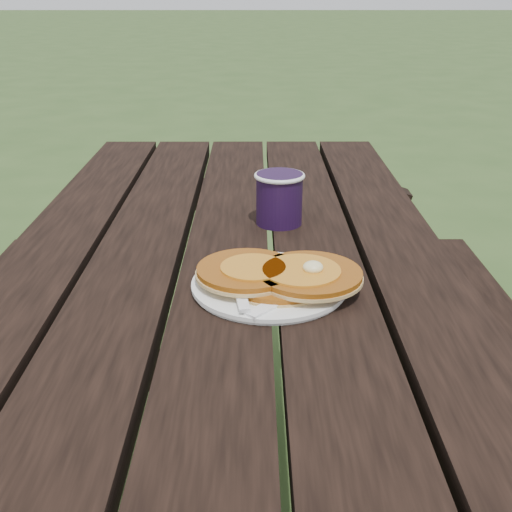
{
  "coord_description": "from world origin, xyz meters",
  "views": [
    {
      "loc": [
        0.05,
        -0.91,
        1.17
      ],
      "look_at": [
        0.05,
        -0.05,
        0.8
      ],
      "focal_mm": 45.0,
      "sensor_mm": 36.0,
      "label": 1
    }
  ],
  "objects_px": {
    "plate": "(269,286)",
    "pancake_stack": "(280,275)",
    "coffee_cup": "(279,195)",
    "picnic_table": "(228,467)"
  },
  "relations": [
    {
      "from": "plate",
      "to": "pancake_stack",
      "type": "xyz_separation_m",
      "value": [
        0.02,
        -0.01,
        0.02
      ]
    },
    {
      "from": "pancake_stack",
      "to": "coffee_cup",
      "type": "height_order",
      "value": "coffee_cup"
    },
    {
      "from": "plate",
      "to": "pancake_stack",
      "type": "distance_m",
      "value": 0.03
    },
    {
      "from": "picnic_table",
      "to": "coffee_cup",
      "type": "distance_m",
      "value": 0.5
    },
    {
      "from": "picnic_table",
      "to": "coffee_cup",
      "type": "xyz_separation_m",
      "value": [
        0.09,
        0.23,
        0.44
      ]
    },
    {
      "from": "pancake_stack",
      "to": "coffee_cup",
      "type": "bearing_deg",
      "value": 88.23
    },
    {
      "from": "plate",
      "to": "pancake_stack",
      "type": "relative_size",
      "value": 0.93
    },
    {
      "from": "picnic_table",
      "to": "coffee_cup",
      "type": "bearing_deg",
      "value": 67.68
    },
    {
      "from": "picnic_table",
      "to": "coffee_cup",
      "type": "relative_size",
      "value": 18.62
    },
    {
      "from": "coffee_cup",
      "to": "pancake_stack",
      "type": "bearing_deg",
      "value": -91.77
    }
  ]
}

